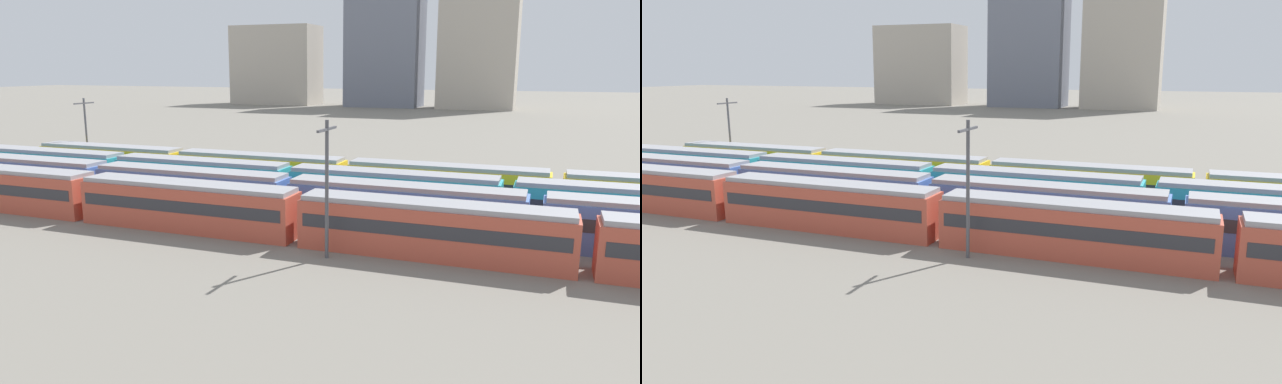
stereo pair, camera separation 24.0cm
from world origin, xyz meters
TOP-DOWN VIEW (x-y plane):
  - ground_plane at (0.00, 7.80)m, footprint 600.00×600.00m
  - train_track_0 at (37.56, 0.00)m, footprint 93.60×3.06m
  - train_track_1 at (43.87, 5.20)m, footprint 112.50×3.06m
  - train_track_2 at (22.73, 10.40)m, footprint 74.70×3.06m
  - train_track_3 at (45.33, 15.60)m, footprint 112.50×3.06m
  - catenary_pole_0 at (31.21, -2.76)m, footprint 0.24×3.20m
  - catenary_pole_1 at (-7.69, 18.31)m, footprint 0.24×3.20m
  - distant_building_0 at (-45.48, 151.86)m, footprint 29.04×14.90m
  - distant_building_1 at (-6.89, 151.86)m, footprint 23.20×15.63m
  - distant_building_2 at (22.53, 151.86)m, footprint 22.76×15.92m

SIDE VIEW (x-z plane):
  - ground_plane at x=0.00m, z-range 0.00..0.00m
  - train_track_0 at x=37.56m, z-range 0.03..3.78m
  - train_track_1 at x=43.87m, z-range 0.03..3.78m
  - train_track_2 at x=22.73m, z-range 0.03..3.78m
  - train_track_3 at x=45.33m, z-range 0.03..3.78m
  - catenary_pole_1 at x=-7.69m, z-range 0.53..9.33m
  - catenary_pole_0 at x=31.21m, z-range 0.53..9.65m
  - distant_building_0 at x=-45.48m, z-range 0.00..26.47m
  - distant_building_1 at x=-6.89m, z-range 0.00..43.30m
  - distant_building_2 at x=22.53m, z-range 0.00..49.70m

